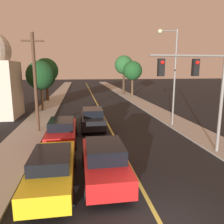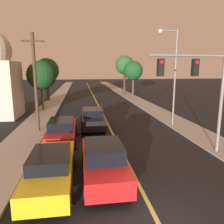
% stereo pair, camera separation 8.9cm
% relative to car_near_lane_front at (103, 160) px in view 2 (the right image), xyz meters
% --- Properties ---
extents(road_surface, '(10.01, 80.00, 0.01)m').
position_rel_car_near_lane_front_xyz_m(road_surface, '(1.40, 32.72, -0.84)').
color(road_surface, black).
rests_on(road_surface, ground).
extents(sidewalk_left, '(2.50, 80.00, 0.12)m').
position_rel_car_near_lane_front_xyz_m(sidewalk_left, '(-4.85, 32.72, -0.79)').
color(sidewalk_left, '#9E998E').
rests_on(sidewalk_left, ground).
extents(sidewalk_right, '(2.50, 80.00, 0.12)m').
position_rel_car_near_lane_front_xyz_m(sidewalk_right, '(7.66, 32.72, -0.79)').
color(sidewalk_right, '#9E998E').
rests_on(sidewalk_right, ground).
extents(car_near_lane_front, '(1.90, 4.89, 1.67)m').
position_rel_car_near_lane_front_xyz_m(car_near_lane_front, '(0.00, 0.00, 0.00)').
color(car_near_lane_front, red).
rests_on(car_near_lane_front, ground).
extents(car_near_lane_second, '(1.86, 4.79, 1.69)m').
position_rel_car_near_lane_front_xyz_m(car_near_lane_second, '(-0.00, 8.36, 0.02)').
color(car_near_lane_second, black).
rests_on(car_near_lane_second, ground).
extents(car_outer_lane_front, '(1.86, 5.14, 1.51)m').
position_rel_car_near_lane_front_xyz_m(car_outer_lane_front, '(-2.20, -0.25, -0.08)').
color(car_outer_lane_front, gold).
rests_on(car_outer_lane_front, ground).
extents(car_outer_lane_second, '(1.88, 4.98, 1.58)m').
position_rel_car_near_lane_front_xyz_m(car_outer_lane_second, '(-2.20, 5.25, -0.04)').
color(car_outer_lane_second, red).
rests_on(car_outer_lane_second, ground).
extents(traffic_signal_mast, '(4.33, 0.42, 5.61)m').
position_rel_car_near_lane_front_xyz_m(traffic_signal_mast, '(5.38, 2.04, 3.28)').
color(traffic_signal_mast, slate).
rests_on(traffic_signal_mast, ground).
extents(streetlamp_right, '(1.66, 0.36, 7.75)m').
position_rel_car_near_lane_front_xyz_m(streetlamp_right, '(6.41, 8.15, 4.16)').
color(streetlamp_right, slate).
rests_on(streetlamp_right, ground).
extents(utility_pole_left, '(1.60, 0.24, 7.25)m').
position_rel_car_near_lane_front_xyz_m(utility_pole_left, '(-4.20, 7.97, 3.05)').
color(utility_pole_left, '#422D1E').
rests_on(utility_pole_left, ground).
extents(tree_left_near, '(3.24, 3.24, 5.60)m').
position_rel_car_near_lane_front_xyz_m(tree_left_near, '(-5.22, 16.77, 3.24)').
color(tree_left_near, '#4C3823').
rests_on(tree_left_near, ground).
extents(tree_left_far, '(3.61, 3.61, 6.27)m').
position_rel_car_near_lane_front_xyz_m(tree_left_far, '(-5.80, 25.10, 3.71)').
color(tree_left_far, '#3D2B1C').
rests_on(tree_left_far, ground).
extents(tree_right_near, '(3.41, 3.41, 6.10)m').
position_rel_car_near_lane_front_xyz_m(tree_right_near, '(8.53, 29.72, 3.64)').
color(tree_right_near, '#4C3823').
rests_on(tree_right_near, ground).
extents(tree_right_far, '(3.50, 3.50, 7.20)m').
position_rel_car_near_lane_front_xyz_m(tree_right_far, '(7.48, 32.36, 4.66)').
color(tree_right_far, '#3D2B1C').
rests_on(tree_right_far, ground).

